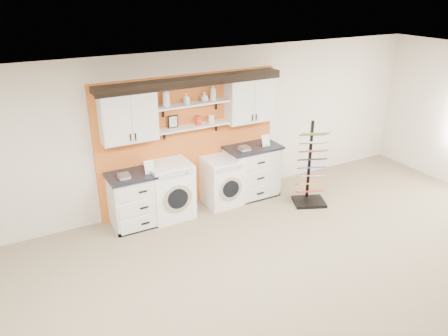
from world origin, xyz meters
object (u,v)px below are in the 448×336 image
dryer (222,181)px  base_cabinet_left (138,199)px  base_cabinet_right (252,171)px  washer (170,190)px  sample_rack (311,178)px

dryer → base_cabinet_left: bearing=179.9°
base_cabinet_left → dryer: 1.60m
base_cabinet_left → base_cabinet_right: (2.26, -0.00, 0.03)m
washer → dryer: bearing=0.0°
sample_rack → washer: bearing=-174.6°
base_cabinet_right → base_cabinet_left: bearing=180.0°
washer → dryer: size_ratio=1.13×
base_cabinet_right → washer: (-1.68, -0.00, -0.00)m
dryer → sample_rack: size_ratio=0.57×
base_cabinet_right → dryer: bearing=-179.7°
base_cabinet_left → washer: size_ratio=0.96×
washer → sample_rack: (2.46, -0.78, 0.00)m
washer → base_cabinet_left: bearing=179.7°
dryer → sample_rack: (1.44, -0.78, 0.06)m
base_cabinet_right → sample_rack: size_ratio=0.66×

